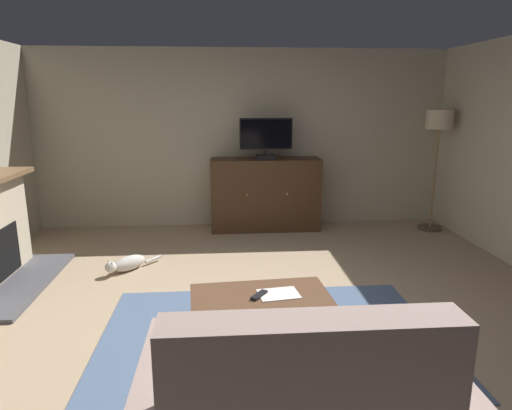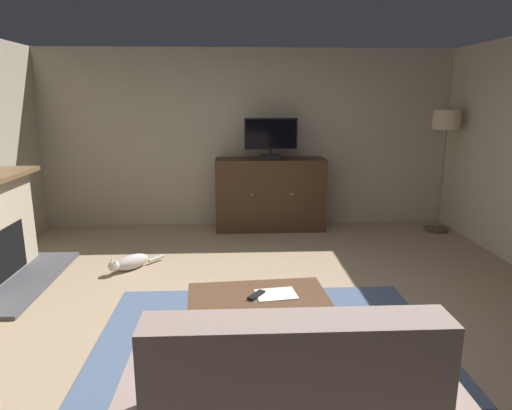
# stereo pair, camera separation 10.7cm
# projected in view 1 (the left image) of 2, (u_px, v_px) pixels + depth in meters

# --- Properties ---
(ground_plane) EXTENTS (6.58, 6.72, 0.04)m
(ground_plane) POSITION_uv_depth(u_px,v_px,m) (260.00, 320.00, 3.94)
(ground_plane) COLOR tan
(wall_back) EXTENTS (6.58, 0.10, 2.57)m
(wall_back) POSITION_uv_depth(u_px,v_px,m) (242.00, 139.00, 6.66)
(wall_back) COLOR #B2A88E
(wall_back) RESTS_ON ground_plane
(rug_central) EXTENTS (2.70, 1.85, 0.01)m
(rug_central) POSITION_uv_depth(u_px,v_px,m) (270.00, 337.00, 3.62)
(rug_central) COLOR slate
(rug_central) RESTS_ON ground_plane
(tv_cabinet) EXTENTS (1.56, 0.50, 1.04)m
(tv_cabinet) POSITION_uv_depth(u_px,v_px,m) (265.00, 196.00, 6.52)
(tv_cabinet) COLOR black
(tv_cabinet) RESTS_ON ground_plane
(television) EXTENTS (0.73, 0.20, 0.57)m
(television) POSITION_uv_depth(u_px,v_px,m) (266.00, 137.00, 6.27)
(television) COLOR black
(television) RESTS_ON tv_cabinet
(coffee_table) EXTENTS (1.08, 0.65, 0.44)m
(coffee_table) POSITION_uv_depth(u_px,v_px,m) (261.00, 301.00, 3.38)
(coffee_table) COLOR brown
(coffee_table) RESTS_ON ground_plane
(tv_remote) EXTENTS (0.14, 0.17, 0.02)m
(tv_remote) POSITION_uv_depth(u_px,v_px,m) (259.00, 295.00, 3.34)
(tv_remote) COLOR black
(tv_remote) RESTS_ON coffee_table
(folded_newspaper) EXTENTS (0.33, 0.26, 0.01)m
(folded_newspaper) POSITION_uv_depth(u_px,v_px,m) (279.00, 294.00, 3.38)
(folded_newspaper) COLOR silver
(folded_newspaper) RESTS_ON coffee_table
(cat) EXTENTS (0.54, 0.53, 0.18)m
(cat) POSITION_uv_depth(u_px,v_px,m) (127.00, 264.00, 5.00)
(cat) COLOR beige
(cat) RESTS_ON ground_plane
(floor_lamp) EXTENTS (0.37, 0.37, 1.72)m
(floor_lamp) POSITION_uv_depth(u_px,v_px,m) (438.00, 134.00, 6.29)
(floor_lamp) COLOR #4C4233
(floor_lamp) RESTS_ON ground_plane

